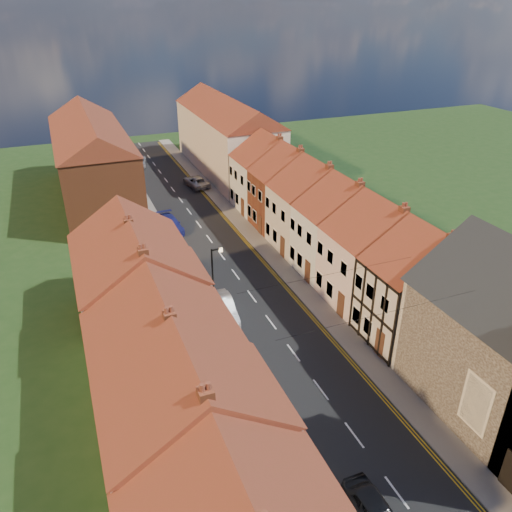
% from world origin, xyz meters
% --- Properties ---
extents(road, '(7.00, 90.00, 0.02)m').
position_xyz_m(road, '(0.00, 30.00, 0.01)').
color(road, black).
rests_on(road, ground).
extents(pavement_left, '(1.80, 90.00, 0.12)m').
position_xyz_m(pavement_left, '(-4.40, 30.00, 0.06)').
color(pavement_left, gray).
rests_on(pavement_left, ground).
extents(pavement_right, '(1.80, 90.00, 0.12)m').
position_xyz_m(pavement_right, '(4.40, 30.00, 0.06)').
color(pavement_right, gray).
rests_on(pavement_right, ground).
extents(cottage_r_tudor, '(8.30, 5.20, 9.00)m').
position_xyz_m(cottage_r_tudor, '(9.27, 12.70, 4.47)').
color(cottage_r_tudor, beige).
rests_on(cottage_r_tudor, ground).
extents(cottage_r_white_near, '(8.30, 6.00, 9.00)m').
position_xyz_m(cottage_r_white_near, '(9.30, 18.10, 4.47)').
color(cottage_r_white_near, beige).
rests_on(cottage_r_white_near, ground).
extents(cottage_r_cream_mid, '(8.30, 5.20, 9.00)m').
position_xyz_m(cottage_r_cream_mid, '(9.30, 23.50, 4.48)').
color(cottage_r_cream_mid, white).
rests_on(cottage_r_cream_mid, ground).
extents(cottage_r_pink, '(8.30, 6.00, 9.00)m').
position_xyz_m(cottage_r_pink, '(9.30, 28.90, 4.47)').
color(cottage_r_pink, beige).
rests_on(cottage_r_pink, ground).
extents(cottage_r_white_far, '(8.30, 5.20, 9.00)m').
position_xyz_m(cottage_r_white_far, '(9.30, 34.30, 4.48)').
color(cottage_r_white_far, brown).
rests_on(cottage_r_white_far, ground).
extents(cottage_r_cream_far, '(8.30, 6.00, 9.00)m').
position_xyz_m(cottage_r_cream_far, '(9.30, 39.70, 4.47)').
color(cottage_r_cream_far, white).
rests_on(cottage_r_cream_far, ground).
extents(cottage_l_cream, '(8.30, 6.30, 9.10)m').
position_xyz_m(cottage_l_cream, '(-9.30, 5.55, 4.52)').
color(cottage_l_cream, beige).
rests_on(cottage_l_cream, ground).
extents(cottage_l_white, '(8.30, 6.90, 8.80)m').
position_xyz_m(cottage_l_white, '(-9.30, 11.95, 4.37)').
color(cottage_l_white, beige).
rests_on(cottage_l_white, ground).
extents(cottage_l_brick_mid, '(8.30, 5.70, 9.10)m').
position_xyz_m(cottage_l_brick_mid, '(-9.30, 18.05, 4.53)').
color(cottage_l_brick_mid, white).
rests_on(cottage_l_brick_mid, ground).
extents(cottage_l_pink, '(8.30, 6.30, 8.80)m').
position_xyz_m(cottage_l_pink, '(-9.30, 23.85, 4.37)').
color(cottage_l_pink, brown).
rests_on(cottage_l_pink, ground).
extents(block_right_far, '(8.30, 24.20, 10.50)m').
position_xyz_m(block_right_far, '(9.30, 55.00, 5.29)').
color(block_right_far, beige).
rests_on(block_right_far, ground).
extents(block_left_far, '(8.30, 24.20, 10.50)m').
position_xyz_m(block_left_far, '(-9.30, 50.00, 5.29)').
color(block_left_far, brown).
rests_on(block_left_far, ground).
extents(lamppost, '(0.88, 0.15, 6.00)m').
position_xyz_m(lamppost, '(-3.81, 20.00, 3.54)').
color(lamppost, black).
rests_on(lamppost, pavement_left).
extents(car_mid, '(1.96, 4.84, 1.56)m').
position_xyz_m(car_mid, '(-3.20, 20.11, 0.78)').
color(car_mid, '#B9BDC1').
rests_on(car_mid, ground).
extents(car_far, '(2.27, 5.02, 1.43)m').
position_xyz_m(car_far, '(-3.20, 37.65, 0.71)').
color(car_far, navy).
rests_on(car_far, ground).
extents(car_distant, '(3.13, 5.11, 1.32)m').
position_xyz_m(car_distant, '(-2.36, 61.62, 0.66)').
color(car_distant, '#ADAFB5').
rests_on(car_distant, ground).
extents(pedestrian_left, '(0.75, 0.54, 1.90)m').
position_xyz_m(pedestrian_left, '(-3.70, 6.14, 1.07)').
color(pedestrian_left, black).
rests_on(pedestrian_left, pavement_left).
extents(car_distant_b, '(2.83, 5.18, 1.38)m').
position_xyz_m(car_distant_b, '(3.20, 50.00, 0.69)').
color(car_distant_b, '#9D9FA4').
rests_on(car_distant_b, ground).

